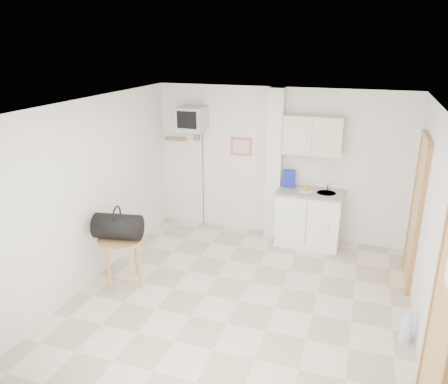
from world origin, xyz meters
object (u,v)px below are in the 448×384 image
(crt_television, at_px, (192,120))
(duffel_bag, at_px, (118,226))
(round_table, at_px, (122,244))
(water_bottle, at_px, (406,328))

(crt_television, xyz_separation_m, duffel_bag, (-0.22, -2.10, -1.08))
(round_table, bearing_deg, duffel_bag, -168.75)
(crt_television, distance_m, water_bottle, 4.44)
(crt_television, relative_size, duffel_bag, 3.21)
(water_bottle, bearing_deg, duffel_bag, 178.57)
(duffel_bag, relative_size, water_bottle, 1.75)
(duffel_bag, bearing_deg, crt_television, 74.57)
(round_table, bearing_deg, water_bottle, -1.54)
(round_table, xyz_separation_m, water_bottle, (3.62, -0.10, -0.42))
(water_bottle, bearing_deg, round_table, 178.46)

